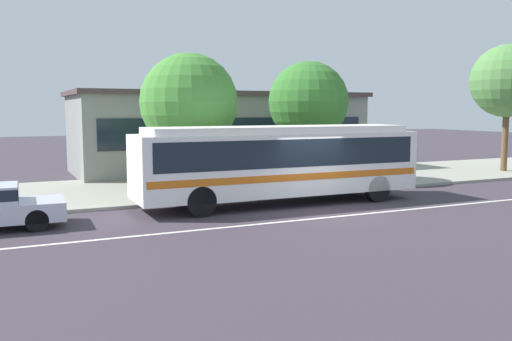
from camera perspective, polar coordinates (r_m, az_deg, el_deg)
The scene contains 12 objects.
ground_plane at distance 18.64m, azimuth 7.08°, elevation -4.35°, with size 120.00×120.00×0.00m, color #3B333D.
sidewalk_slab at distance 25.15m, azimuth -1.91°, elevation -1.38°, with size 60.00×8.00×0.12m, color #99978A.
lane_stripe_center at distance 17.98m, azimuth 8.43°, elevation -4.76°, with size 56.00×0.16×0.01m, color silver.
transit_bus at distance 19.89m, azimuth 2.50°, elevation 1.20°, with size 10.57×2.51×2.85m.
pedestrian_waiting_near_sign at distance 23.09m, azimuth -0.79°, elevation 0.55°, with size 0.38×0.38×1.69m.
pedestrian_walking_along_curb at distance 22.06m, azimuth -5.46°, elevation 0.32°, with size 0.45×0.45×1.74m.
pedestrian_standing_by_tree at distance 22.38m, azimuth -3.10°, elevation 0.34°, with size 0.47×0.47×1.68m.
bus_stop_sign at distance 23.40m, azimuth 7.82°, elevation 2.34°, with size 0.12×0.44×2.68m.
street_tree_near_stop at distance 22.58m, azimuth -6.98°, elevation 7.04°, with size 3.98×3.98×5.61m.
street_tree_mid_block at distance 25.88m, azimuth 5.47°, elevation 7.12°, with size 3.74×3.74×5.56m.
street_tree_far_end at distance 32.64m, azimuth 24.73°, elevation 8.44°, with size 3.90×3.90×6.80m.
station_building at distance 31.19m, azimuth -4.06°, elevation 4.08°, with size 16.00×7.34×4.39m.
Camera 1 is at (-9.73, -15.51, 3.46)m, focal length 38.44 mm.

